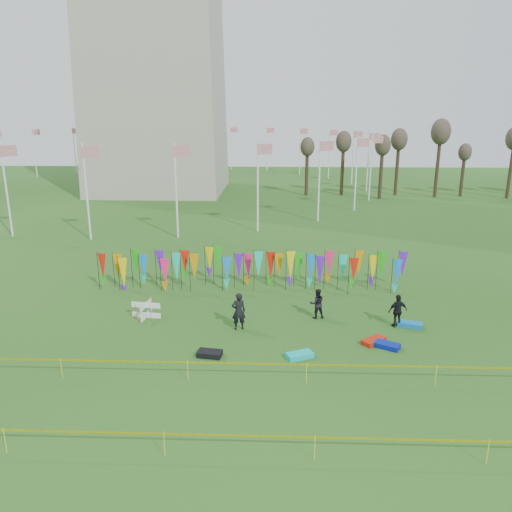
{
  "coord_description": "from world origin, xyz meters",
  "views": [
    {
      "loc": [
        1.5,
        -20.37,
        10.32
      ],
      "look_at": [
        0.51,
        6.0,
        2.74
      ],
      "focal_mm": 35.0,
      "sensor_mm": 36.0,
      "label": 1
    }
  ],
  "objects_px": {
    "kite_bag_turquoise": "(300,355)",
    "kite_bag_black": "(210,354)",
    "person_left": "(239,311)",
    "kite_bag_red": "(374,341)",
    "kite_bag_teal": "(410,324)",
    "box_kite": "(146,310)",
    "person_right": "(398,311)",
    "kite_bag_blue": "(387,345)",
    "person_mid": "(317,303)"
  },
  "relations": [
    {
      "from": "person_right",
      "to": "kite_bag_red",
      "type": "distance_m",
      "value": 2.55
    },
    {
      "from": "person_right",
      "to": "person_left",
      "type": "bearing_deg",
      "value": -10.47
    },
    {
      "from": "person_mid",
      "to": "kite_bag_blue",
      "type": "relative_size",
      "value": 1.44
    },
    {
      "from": "kite_bag_teal",
      "to": "person_left",
      "type": "bearing_deg",
      "value": -175.87
    },
    {
      "from": "person_mid",
      "to": "person_right",
      "type": "height_order",
      "value": "person_right"
    },
    {
      "from": "person_mid",
      "to": "kite_bag_black",
      "type": "distance_m",
      "value": 6.79
    },
    {
      "from": "box_kite",
      "to": "kite_bag_teal",
      "type": "xyz_separation_m",
      "value": [
        13.49,
        -0.59,
        -0.33
      ]
    },
    {
      "from": "kite_bag_blue",
      "to": "kite_bag_teal",
      "type": "relative_size",
      "value": 0.93
    },
    {
      "from": "kite_bag_red",
      "to": "person_left",
      "type": "bearing_deg",
      "value": 168.21
    },
    {
      "from": "person_mid",
      "to": "kite_bag_black",
      "type": "height_order",
      "value": "person_mid"
    },
    {
      "from": "person_left",
      "to": "kite_bag_red",
      "type": "distance_m",
      "value": 6.59
    },
    {
      "from": "person_left",
      "to": "kite_bag_black",
      "type": "height_order",
      "value": "person_left"
    },
    {
      "from": "kite_bag_blue",
      "to": "kite_bag_black",
      "type": "relative_size",
      "value": 1.05
    },
    {
      "from": "box_kite",
      "to": "kite_bag_blue",
      "type": "xyz_separation_m",
      "value": [
        11.84,
        -3.0,
        -0.33
      ]
    },
    {
      "from": "kite_bag_turquoise",
      "to": "kite_bag_red",
      "type": "relative_size",
      "value": 0.95
    },
    {
      "from": "person_mid",
      "to": "kite_bag_teal",
      "type": "relative_size",
      "value": 1.34
    },
    {
      "from": "kite_bag_turquoise",
      "to": "kite_bag_teal",
      "type": "height_order",
      "value": "kite_bag_turquoise"
    },
    {
      "from": "person_right",
      "to": "kite_bag_black",
      "type": "relative_size",
      "value": 1.6
    },
    {
      "from": "kite_bag_turquoise",
      "to": "kite_bag_teal",
      "type": "relative_size",
      "value": 0.97
    },
    {
      "from": "person_left",
      "to": "person_right",
      "type": "bearing_deg",
      "value": 170.09
    },
    {
      "from": "kite_bag_red",
      "to": "kite_bag_teal",
      "type": "relative_size",
      "value": 1.02
    },
    {
      "from": "person_left",
      "to": "person_mid",
      "type": "height_order",
      "value": "person_left"
    },
    {
      "from": "person_left",
      "to": "kite_bag_blue",
      "type": "relative_size",
      "value": 1.71
    },
    {
      "from": "person_mid",
      "to": "kite_bag_teal",
      "type": "bearing_deg",
      "value": 159.26
    },
    {
      "from": "kite_bag_black",
      "to": "box_kite",
      "type": "bearing_deg",
      "value": 132.99
    },
    {
      "from": "person_mid",
      "to": "kite_bag_black",
      "type": "xyz_separation_m",
      "value": [
        -5.05,
        -4.48,
        -0.68
      ]
    },
    {
      "from": "kite_bag_blue",
      "to": "kite_bag_teal",
      "type": "height_order",
      "value": "kite_bag_blue"
    },
    {
      "from": "box_kite",
      "to": "person_right",
      "type": "bearing_deg",
      "value": -2.74
    },
    {
      "from": "person_right",
      "to": "box_kite",
      "type": "bearing_deg",
      "value": -17.51
    },
    {
      "from": "person_mid",
      "to": "kite_bag_teal",
      "type": "distance_m",
      "value": 4.75
    },
    {
      "from": "person_left",
      "to": "kite_bag_turquoise",
      "type": "relative_size",
      "value": 1.64
    },
    {
      "from": "kite_bag_red",
      "to": "kite_bag_teal",
      "type": "xyz_separation_m",
      "value": [
        2.17,
        1.95,
        0.0
      ]
    },
    {
      "from": "kite_bag_turquoise",
      "to": "kite_bag_black",
      "type": "bearing_deg",
      "value": 180.0
    },
    {
      "from": "kite_bag_teal",
      "to": "kite_bag_turquoise",
      "type": "bearing_deg",
      "value": -148.15
    },
    {
      "from": "person_left",
      "to": "person_mid",
      "type": "relative_size",
      "value": 1.19
    },
    {
      "from": "person_left",
      "to": "kite_bag_red",
      "type": "relative_size",
      "value": 1.55
    },
    {
      "from": "person_left",
      "to": "kite_bag_teal",
      "type": "height_order",
      "value": "person_left"
    },
    {
      "from": "kite_bag_red",
      "to": "kite_bag_black",
      "type": "xyz_separation_m",
      "value": [
        -7.48,
        -1.58,
        0.01
      ]
    },
    {
      "from": "kite_bag_teal",
      "to": "box_kite",
      "type": "bearing_deg",
      "value": 177.5
    },
    {
      "from": "person_left",
      "to": "kite_bag_blue",
      "type": "xyz_separation_m",
      "value": [
        6.92,
        -1.79,
        -0.83
      ]
    },
    {
      "from": "box_kite",
      "to": "kite_bag_teal",
      "type": "bearing_deg",
      "value": -2.5
    },
    {
      "from": "person_left",
      "to": "kite_bag_red",
      "type": "xyz_separation_m",
      "value": [
        6.4,
        -1.34,
        -0.84
      ]
    },
    {
      "from": "box_kite",
      "to": "person_right",
      "type": "height_order",
      "value": "person_right"
    },
    {
      "from": "person_left",
      "to": "kite_bag_teal",
      "type": "bearing_deg",
      "value": 169.92
    },
    {
      "from": "box_kite",
      "to": "kite_bag_blue",
      "type": "distance_m",
      "value": 12.22
    },
    {
      "from": "kite_bag_blue",
      "to": "kite_bag_black",
      "type": "distance_m",
      "value": 8.07
    },
    {
      "from": "person_right",
      "to": "kite_bag_black",
      "type": "height_order",
      "value": "person_right"
    },
    {
      "from": "kite_bag_black",
      "to": "kite_bag_teal",
      "type": "bearing_deg",
      "value": 20.12
    },
    {
      "from": "box_kite",
      "to": "kite_bag_turquoise",
      "type": "height_order",
      "value": "box_kite"
    },
    {
      "from": "person_mid",
      "to": "box_kite",
      "type": "bearing_deg",
      "value": -6.73
    }
  ]
}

